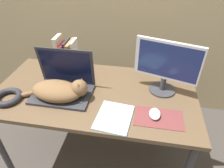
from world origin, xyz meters
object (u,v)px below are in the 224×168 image
object	(u,v)px
cable_coil	(8,97)
notepad	(114,117)
laptop	(64,85)
book_row	(67,54)
cat	(60,90)
computer_mouse	(155,114)
external_monitor	(166,66)

from	to	relation	value
cable_coil	notepad	xyz separation A→B (m)	(0.69, -0.04, -0.02)
laptop	book_row	size ratio (longest dim) A/B	1.46
cat	book_row	world-z (taller)	book_row
computer_mouse	notepad	world-z (taller)	computer_mouse
notepad	computer_mouse	bearing A→B (deg)	13.11
laptop	cat	distance (m)	0.07
external_monitor	cable_coil	distance (m)	1.02
book_row	cable_coil	world-z (taller)	book_row
cat	book_row	distance (m)	0.39
computer_mouse	book_row	xyz separation A→B (m)	(-0.68, 0.44, 0.10)
cat	cable_coil	world-z (taller)	cat
laptop	notepad	size ratio (longest dim) A/B	1.47
laptop	computer_mouse	xyz separation A→B (m)	(0.60, -0.13, -0.04)
laptop	cat	size ratio (longest dim) A/B	0.84
cat	notepad	size ratio (longest dim) A/B	1.75
computer_mouse	notepad	size ratio (longest dim) A/B	0.37
cat	computer_mouse	world-z (taller)	cat
computer_mouse	notepad	bearing A→B (deg)	-166.89
book_row	cable_coil	xyz separation A→B (m)	(-0.24, -0.45, -0.10)
notepad	external_monitor	bearing A→B (deg)	48.12
external_monitor	book_row	bearing A→B (deg)	166.21
cat	cable_coil	xyz separation A→B (m)	(-0.33, -0.07, -0.04)
external_monitor	computer_mouse	size ratio (longest dim) A/B	4.12
external_monitor	computer_mouse	xyz separation A→B (m)	(-0.05, -0.26, -0.18)
cable_coil	laptop	bearing A→B (deg)	23.26
computer_mouse	book_row	distance (m)	0.81
laptop	notepad	xyz separation A→B (m)	(0.37, -0.18, -0.05)
laptop	cable_coil	xyz separation A→B (m)	(-0.33, -0.14, -0.03)
book_row	cable_coil	distance (m)	0.52
external_monitor	notepad	bearing A→B (deg)	-131.88
laptop	book_row	bearing A→B (deg)	104.79
laptop	external_monitor	size ratio (longest dim) A/B	0.95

